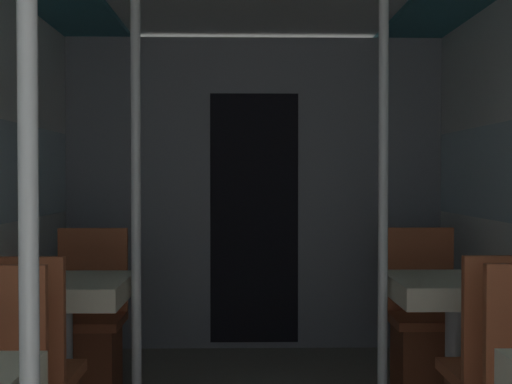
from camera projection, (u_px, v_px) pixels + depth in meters
The scene contains 8 objects.
bulkhead_far at pixel (254, 194), 5.22m from camera, with size 2.73×0.09×2.27m.
support_pole_left_0 at pixel (29, 228), 1.75m from camera, with size 0.05×0.05×2.27m.
dining_table_left_1 at pixel (61, 301), 3.53m from camera, with size 0.66×0.66×0.75m.
chair_left_far_1 at pixel (88, 343), 4.13m from camera, with size 0.42×0.42×0.95m.
support_pole_left_1 at pixel (136, 202), 3.53m from camera, with size 0.05×0.05×2.27m.
dining_table_right_1 at pixel (457, 300), 3.57m from camera, with size 0.66×0.66×0.75m.
chair_right_far_1 at pixel (425, 341), 4.17m from camera, with size 0.42×0.42×0.95m.
support_pole_right_1 at pixel (383, 201), 3.55m from camera, with size 0.05×0.05×2.27m.
Camera 1 is at (-0.09, -0.96, 1.26)m, focal length 50.00 mm.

